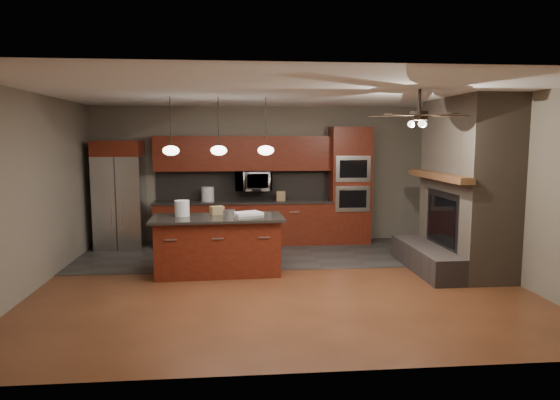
{
  "coord_description": "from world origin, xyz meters",
  "views": [
    {
      "loc": [
        -0.67,
        -7.33,
        2.15
      ],
      "look_at": [
        0.07,
        0.6,
        1.17
      ],
      "focal_mm": 32.0,
      "sensor_mm": 36.0,
      "label": 1
    }
  ],
  "objects": [
    {
      "name": "ground",
      "position": [
        0.0,
        0.0,
        0.0
      ],
      "size": [
        7.0,
        7.0,
        0.0
      ],
      "primitive_type": "plane",
      "color": "brown",
      "rests_on": "ground"
    },
    {
      "name": "ceiling",
      "position": [
        0.0,
        0.0,
        2.8
      ],
      "size": [
        7.0,
        6.0,
        0.02
      ],
      "primitive_type": "cube",
      "color": "white",
      "rests_on": "back_wall"
    },
    {
      "name": "kitchen_island",
      "position": [
        -0.93,
        0.52,
        0.47
      ],
      "size": [
        2.11,
        1.02,
        0.92
      ],
      "rotation": [
        0.0,
        0.0,
        0.04
      ],
      "color": "maroon",
      "rests_on": "ground"
    },
    {
      "name": "oven_tower",
      "position": [
        1.7,
        2.69,
        1.19
      ],
      "size": [
        0.8,
        0.63,
        2.38
      ],
      "color": "maroon",
      "rests_on": "ground"
    },
    {
      "name": "left_wall",
      "position": [
        -3.5,
        0.0,
        1.4
      ],
      "size": [
        0.02,
        6.0,
        2.8
      ],
      "primitive_type": "cube",
      "color": "#70695A",
      "rests_on": "ground"
    },
    {
      "name": "counter_box",
      "position": [
        0.28,
        2.65,
        1.0
      ],
      "size": [
        0.19,
        0.16,
        0.19
      ],
      "primitive_type": "cube",
      "rotation": [
        0.0,
        0.0,
        -0.14
      ],
      "color": "#94784C",
      "rests_on": "back_cabinetry"
    },
    {
      "name": "right_wall",
      "position": [
        3.5,
        0.0,
        1.4
      ],
      "size": [
        0.02,
        6.0,
        2.8
      ],
      "primitive_type": "cube",
      "color": "#70695A",
      "rests_on": "ground"
    },
    {
      "name": "back_wall",
      "position": [
        0.0,
        3.0,
        1.4
      ],
      "size": [
        7.0,
        0.02,
        2.8
      ],
      "primitive_type": "cube",
      "color": "#70695A",
      "rests_on": "ground"
    },
    {
      "name": "back_cabinetry",
      "position": [
        -0.48,
        2.74,
        0.89
      ],
      "size": [
        3.59,
        0.64,
        2.2
      ],
      "color": "maroon",
      "rests_on": "ground"
    },
    {
      "name": "pendant_center",
      "position": [
        -0.9,
        0.7,
        1.96
      ],
      "size": [
        0.26,
        0.26,
        0.92
      ],
      "color": "black",
      "rests_on": "ceiling"
    },
    {
      "name": "pendant_right",
      "position": [
        -0.15,
        0.7,
        1.96
      ],
      "size": [
        0.26,
        0.26,
        0.92
      ],
      "color": "black",
      "rests_on": "ceiling"
    },
    {
      "name": "fireplace_column",
      "position": [
        3.04,
        0.4,
        1.3
      ],
      "size": [
        1.3,
        2.1,
        2.8
      ],
      "color": "#6A5C4C",
      "rests_on": "ground"
    },
    {
      "name": "paint_can",
      "position": [
        -0.75,
        0.4,
        0.98
      ],
      "size": [
        0.21,
        0.21,
        0.13
      ],
      "primitive_type": "cylinder",
      "rotation": [
        0.0,
        0.0,
        -0.1
      ],
      "color": "silver",
      "rests_on": "kitchen_island"
    },
    {
      "name": "pendant_left",
      "position": [
        -1.65,
        0.7,
        1.96
      ],
      "size": [
        0.26,
        0.26,
        0.92
      ],
      "color": "black",
      "rests_on": "ceiling"
    },
    {
      "name": "white_bucket",
      "position": [
        -1.49,
        0.63,
        1.05
      ],
      "size": [
        0.28,
        0.28,
        0.25
      ],
      "primitive_type": "cylinder",
      "rotation": [
        0.0,
        0.0,
        0.21
      ],
      "color": "white",
      "rests_on": "kitchen_island"
    },
    {
      "name": "microwave",
      "position": [
        -0.27,
        2.75,
        1.3
      ],
      "size": [
        0.73,
        0.41,
        0.5
      ],
      "primitive_type": "imported",
      "color": "silver",
      "rests_on": "back_cabinetry"
    },
    {
      "name": "refrigerator",
      "position": [
        -2.9,
        2.62,
        1.05
      ],
      "size": [
        0.9,
        0.75,
        2.11
      ],
      "color": "silver",
      "rests_on": "ground"
    },
    {
      "name": "counter_bucket",
      "position": [
        -1.19,
        2.7,
        1.04
      ],
      "size": [
        0.29,
        0.29,
        0.29
      ],
      "primitive_type": "cylinder",
      "rotation": [
        0.0,
        0.0,
        -0.14
      ],
      "color": "silver",
      "rests_on": "back_cabinetry"
    },
    {
      "name": "ceiling_fan",
      "position": [
        1.8,
        -0.8,
        2.46
      ],
      "size": [
        1.27,
        1.33,
        0.41
      ],
      "color": "black",
      "rests_on": "ceiling"
    },
    {
      "name": "cardboard_box",
      "position": [
        -0.95,
        0.78,
        0.99
      ],
      "size": [
        0.25,
        0.22,
        0.13
      ],
      "primitive_type": "cube",
      "rotation": [
        0.0,
        0.0,
        0.39
      ],
      "color": "olive",
      "rests_on": "kitchen_island"
    },
    {
      "name": "slate_tile_patch",
      "position": [
        0.0,
        1.8,
        0.01
      ],
      "size": [
        7.0,
        2.4,
        0.01
      ],
      "primitive_type": "cube",
      "color": "#34322F",
      "rests_on": "ground"
    },
    {
      "name": "paint_tray",
      "position": [
        -0.46,
        0.68,
        0.94
      ],
      "size": [
        0.54,
        0.47,
        0.04
      ],
      "primitive_type": "cube",
      "rotation": [
        0.0,
        0.0,
        0.42
      ],
      "color": "white",
      "rests_on": "kitchen_island"
    }
  ]
}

